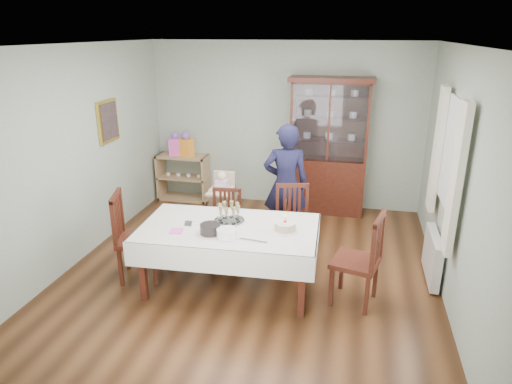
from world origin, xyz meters
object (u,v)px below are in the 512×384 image
(birthday_cake, at_px, (285,227))
(chair_end_right, at_px, (356,276))
(dining_table, at_px, (229,257))
(chair_far_right, at_px, (292,239))
(champagne_tray, at_px, (229,216))
(sideboard, at_px, (183,177))
(chair_far_left, at_px, (226,237))
(gift_bag_orange, at_px, (186,145))
(china_cabinet, at_px, (328,145))
(woman, at_px, (286,185))
(gift_bag_pink, at_px, (176,145))
(chair_end_left, at_px, (138,253))
(high_chair, at_px, (223,211))

(birthday_cake, bearing_deg, chair_end_right, -2.99)
(dining_table, xyz_separation_m, chair_far_right, (0.62, 0.80, -0.09))
(champagne_tray, bearing_deg, birthday_cake, -9.51)
(sideboard, bearing_deg, chair_far_left, -55.29)
(champagne_tray, distance_m, gift_bag_orange, 2.91)
(china_cabinet, distance_m, birthday_cake, 2.65)
(chair_end_right, distance_m, woman, 1.77)
(china_cabinet, distance_m, woman, 1.41)
(champagne_tray, xyz_separation_m, gift_bag_pink, (-1.66, 2.50, 0.15))
(chair_end_left, bearing_deg, chair_far_right, -81.23)
(woman, distance_m, champagne_tray, 1.29)
(chair_far_right, bearing_deg, birthday_cake, -101.39)
(chair_end_left, relative_size, birthday_cake, 3.96)
(woman, bearing_deg, chair_end_right, 115.30)
(china_cabinet, xyz_separation_m, woman, (-0.48, -1.30, -0.28))
(birthday_cake, bearing_deg, chair_far_right, 91.39)
(china_cabinet, bearing_deg, birthday_cake, -95.96)
(chair_far_right, height_order, chair_end_right, chair_end_right)
(gift_bag_orange, bearing_deg, high_chair, -51.70)
(chair_far_left, bearing_deg, sideboard, 119.39)
(chair_end_right, bearing_deg, birthday_cake, -78.87)
(chair_far_left, xyz_separation_m, chair_end_right, (1.71, -0.77, 0.05))
(china_cabinet, bearing_deg, dining_table, -108.97)
(gift_bag_pink, bearing_deg, woman, -31.43)
(chair_end_right, distance_m, birthday_cake, 0.94)
(birthday_cake, bearing_deg, dining_table, -177.27)
(chair_far_left, xyz_separation_m, champagne_tray, (0.24, -0.61, 0.56))
(chair_far_right, relative_size, gift_bag_orange, 2.33)
(high_chair, relative_size, birthday_cake, 3.60)
(woman, bearing_deg, high_chair, -11.03)
(sideboard, bearing_deg, gift_bag_orange, -12.74)
(high_chair, distance_m, gift_bag_pink, 1.88)
(dining_table, xyz_separation_m, sideboard, (-1.59, 2.67, 0.02))
(gift_bag_pink, height_order, gift_bag_orange, gift_bag_orange)
(gift_bag_pink, xyz_separation_m, gift_bag_orange, (0.19, 0.00, 0.01))
(dining_table, xyz_separation_m, woman, (0.43, 1.35, 0.46))
(sideboard, relative_size, chair_end_right, 0.85)
(woman, height_order, champagne_tray, woman)
(chair_far_right, bearing_deg, gift_bag_pink, 128.63)
(chair_far_right, height_order, birthday_cake, chair_far_right)
(high_chair, bearing_deg, chair_far_right, -25.04)
(chair_end_left, xyz_separation_m, high_chair, (0.66, 1.37, 0.06))
(dining_table, distance_m, china_cabinet, 2.89)
(chair_end_right, bearing_deg, champagne_tray, -81.85)
(woman, xyz_separation_m, champagne_tray, (-0.47, -1.21, -0.02))
(china_cabinet, xyz_separation_m, chair_end_right, (0.53, -2.66, -0.81))
(champagne_tray, bearing_deg, sideboard, 121.69)
(sideboard, distance_m, gift_bag_pink, 0.59)
(sideboard, xyz_separation_m, chair_far_left, (1.32, -1.91, -0.14))
(chair_far_left, distance_m, birthday_cake, 1.28)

